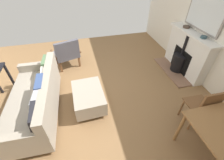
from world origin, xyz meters
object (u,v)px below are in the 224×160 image
(mantel_bowl_far, at_px, (204,37))
(ottoman, at_px, (89,97))
(mantel_bowl_near, at_px, (186,27))
(sofa, at_px, (37,100))
(fireplace, at_px, (185,55))
(dining_chair_near_fireplace, at_px, (204,106))
(armchair_accent, at_px, (67,53))

(mantel_bowl_far, relative_size, ottoman, 0.16)
(mantel_bowl_near, bearing_deg, sofa, 14.62)
(fireplace, bearing_deg, sofa, 9.79)
(fireplace, xyz_separation_m, mantel_bowl_far, (-0.04, 0.29, 0.60))
(fireplace, xyz_separation_m, ottoman, (2.56, 0.66, -0.22))
(fireplace, height_order, dining_chair_near_fireplace, fireplace)
(mantel_bowl_near, xyz_separation_m, ottoman, (2.60, 0.98, -0.82))
(fireplace, bearing_deg, armchair_accent, -16.89)
(dining_chair_near_fireplace, bearing_deg, ottoman, -26.54)
(mantel_bowl_far, distance_m, sofa, 3.63)
(mantel_bowl_near, relative_size, armchair_accent, 0.20)
(mantel_bowl_far, xyz_separation_m, ottoman, (2.60, 0.37, -0.83))
(mantel_bowl_far, distance_m, dining_chair_near_fireplace, 1.60)
(armchair_accent, distance_m, dining_chair_near_fireplace, 3.29)
(mantel_bowl_far, xyz_separation_m, armchair_accent, (2.97, -1.18, -0.63))
(ottoman, xyz_separation_m, dining_chair_near_fireplace, (-1.82, 0.91, 0.27))
(ottoman, distance_m, dining_chair_near_fireplace, 2.05)
(mantel_bowl_near, distance_m, sofa, 3.73)
(dining_chair_near_fireplace, bearing_deg, armchair_accent, -48.41)
(mantel_bowl_far, xyz_separation_m, sofa, (3.55, 0.31, -0.70))
(dining_chair_near_fireplace, bearing_deg, mantel_bowl_near, -112.43)
(fireplace, distance_m, dining_chair_near_fireplace, 1.74)
(sofa, height_order, dining_chair_near_fireplace, dining_chair_near_fireplace)
(mantel_bowl_near, relative_size, dining_chair_near_fireplace, 0.19)
(mantel_bowl_far, relative_size, sofa, 0.07)
(armchair_accent, bearing_deg, fireplace, 163.11)
(mantel_bowl_near, distance_m, ottoman, 2.90)
(fireplace, bearing_deg, ottoman, 14.49)
(fireplace, height_order, ottoman, fireplace)
(fireplace, distance_m, armchair_accent, 3.06)
(mantel_bowl_near, bearing_deg, ottoman, 20.68)
(mantel_bowl_near, bearing_deg, dining_chair_near_fireplace, 67.57)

